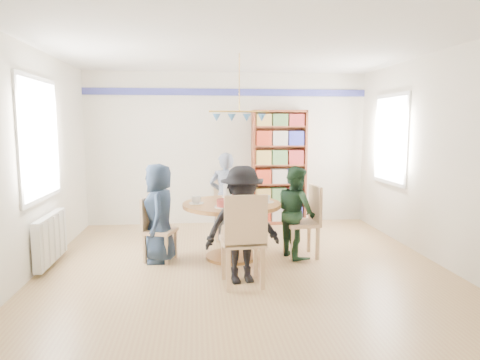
{
  "coord_description": "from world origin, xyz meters",
  "views": [
    {
      "loc": [
        -0.58,
        -5.18,
        1.77
      ],
      "look_at": [
        0.0,
        0.4,
        1.05
      ],
      "focal_mm": 32.0,
      "sensor_mm": 36.0,
      "label": 1
    }
  ],
  "objects": [
    {
      "name": "ground",
      "position": [
        0.0,
        0.0,
        0.0
      ],
      "size": [
        5.0,
        5.0,
        0.0
      ],
      "primitive_type": "plane",
      "color": "tan"
    },
    {
      "name": "room_shell",
      "position": [
        -0.26,
        0.87,
        1.65
      ],
      "size": [
        5.0,
        5.0,
        5.0
      ],
      "color": "white",
      "rests_on": "ground"
    },
    {
      "name": "radiator",
      "position": [
        -2.42,
        0.3,
        0.35
      ],
      "size": [
        0.12,
        1.0,
        0.6
      ],
      "color": "silver",
      "rests_on": "ground"
    },
    {
      "name": "dining_table",
      "position": [
        -0.11,
        0.37,
        0.56
      ],
      "size": [
        1.3,
        1.3,
        0.75
      ],
      "color": "olive",
      "rests_on": "ground"
    },
    {
      "name": "chair_left",
      "position": [
        -1.12,
        0.37,
        0.46
      ],
      "size": [
        0.48,
        0.48,
        0.84
      ],
      "color": "tan",
      "rests_on": "ground"
    },
    {
      "name": "chair_right",
      "position": [
        0.9,
        0.34,
        0.53
      ],
      "size": [
        0.46,
        0.46,
        0.97
      ],
      "color": "tan",
      "rests_on": "ground"
    },
    {
      "name": "chair_far",
      "position": [
        -0.08,
        1.44,
        0.56
      ],
      "size": [
        0.47,
        0.47,
        1.02
      ],
      "color": "tan",
      "rests_on": "ground"
    },
    {
      "name": "chair_near",
      "position": [
        -0.07,
        -0.69,
        0.57
      ],
      "size": [
        0.49,
        0.49,
        1.04
      ],
      "color": "tan",
      "rests_on": "ground"
    },
    {
      "name": "person_left",
      "position": [
        -1.06,
        0.33,
        0.64
      ],
      "size": [
        0.44,
        0.65,
        1.28
      ],
      "primitive_type": "imported",
      "rotation": [
        0.0,
        0.0,
        -1.52
      ],
      "color": "#192538",
      "rests_on": "ground"
    },
    {
      "name": "person_right",
      "position": [
        0.75,
        0.35,
        0.62
      ],
      "size": [
        0.61,
        0.7,
        1.23
      ],
      "primitive_type": "imported",
      "rotation": [
        0.0,
        0.0,
        1.85
      ],
      "color": "black",
      "rests_on": "ground"
    },
    {
      "name": "person_far",
      "position": [
        -0.13,
        1.27,
        0.68
      ],
      "size": [
        0.55,
        0.41,
        1.36
      ],
      "primitive_type": "imported",
      "rotation": [
        0.0,
        0.0,
        2.96
      ],
      "color": "gray",
      "rests_on": "ground"
    },
    {
      "name": "person_near",
      "position": [
        -0.07,
        -0.52,
        0.66
      ],
      "size": [
        0.93,
        0.64,
        1.32
      ],
      "primitive_type": "imported",
      "rotation": [
        0.0,
        0.0,
        0.18
      ],
      "color": "black",
      "rests_on": "ground"
    },
    {
      "name": "bookshelf",
      "position": [
        0.9,
        2.34,
        1.0
      ],
      "size": [
        0.97,
        0.29,
        2.04
      ],
      "color": "brown",
      "rests_on": "ground"
    },
    {
      "name": "tableware",
      "position": [
        -0.14,
        0.4,
        0.81
      ],
      "size": [
        1.13,
        1.13,
        0.3
      ],
      "color": "white",
      "rests_on": "dining_table"
    }
  ]
}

